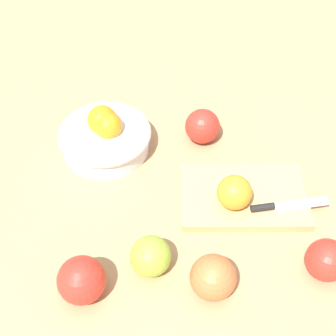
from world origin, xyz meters
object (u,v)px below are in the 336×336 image
(cutting_board, at_px, (244,198))
(knife, at_px, (279,206))
(apple_front_right, at_px, (213,277))
(apple_front_left, at_px, (82,280))
(bowl, at_px, (105,136))
(orange_on_board, at_px, (234,193))
(apple_front_right_2, at_px, (327,260))
(apple_front_left_2, at_px, (151,256))
(apple_back_right, at_px, (202,126))

(cutting_board, distance_m, knife, 0.07)
(apple_front_right, height_order, apple_front_left, apple_front_left)
(bowl, bearing_deg, orange_on_board, -35.76)
(apple_front_right, height_order, apple_front_right_2, apple_front_right)
(apple_front_left_2, bearing_deg, orange_on_board, 37.64)
(apple_back_right, bearing_deg, apple_front_right_2, -62.20)
(cutting_board, distance_m, apple_front_right, 0.21)
(apple_front_left_2, bearing_deg, apple_front_left, -158.58)
(cutting_board, relative_size, apple_front_right_2, 3.36)
(apple_back_right, distance_m, apple_front_left, 0.44)
(cutting_board, distance_m, apple_front_right_2, 0.20)
(bowl, distance_m, apple_front_left_2, 0.32)
(apple_front_right_2, xyz_separation_m, apple_front_left, (-0.41, -0.02, 0.00))
(cutting_board, relative_size, apple_back_right, 3.23)
(orange_on_board, distance_m, apple_front_left, 0.32)
(apple_back_right, bearing_deg, orange_on_board, -78.40)
(apple_front_right_2, bearing_deg, knife, 112.29)
(apple_front_left_2, bearing_deg, apple_back_right, 70.17)
(apple_front_right_2, bearing_deg, cutting_board, 125.37)
(cutting_board, height_order, apple_front_right_2, apple_front_right_2)
(apple_back_right, relative_size, apple_front_left_2, 1.06)
(apple_back_right, height_order, apple_front_right_2, apple_back_right)
(apple_front_left_2, bearing_deg, cutting_board, 37.75)
(orange_on_board, bearing_deg, knife, -8.20)
(orange_on_board, distance_m, apple_front_right, 0.18)
(bowl, relative_size, apple_front_left, 2.47)
(apple_front_left, bearing_deg, apple_front_right_2, 3.44)
(apple_front_right, bearing_deg, knife, 47.41)
(bowl, relative_size, cutting_board, 0.81)
(bowl, xyz_separation_m, apple_front_left, (-0.02, -0.35, 0.00))
(bowl, height_order, apple_back_right, bowl)
(cutting_board, distance_m, apple_front_left, 0.35)
(cutting_board, distance_m, apple_back_right, 0.20)
(orange_on_board, bearing_deg, bowl, 144.24)
(apple_front_left, distance_m, apple_front_left_2, 0.12)
(knife, distance_m, apple_back_right, 0.25)
(apple_front_right_2, distance_m, apple_front_left, 0.41)
(bowl, bearing_deg, apple_front_left, -93.13)
(bowl, xyz_separation_m, apple_front_right_2, (0.39, -0.32, 0.00))
(bowl, height_order, orange_on_board, bowl)
(orange_on_board, height_order, apple_front_right, orange_on_board)
(cutting_board, relative_size, apple_front_left, 3.05)
(apple_front_left_2, bearing_deg, knife, 24.10)
(orange_on_board, relative_size, apple_front_left, 0.82)
(apple_front_right, distance_m, apple_front_right_2, 0.20)
(bowl, xyz_separation_m, knife, (0.34, -0.19, -0.01))
(bowl, xyz_separation_m, cutting_board, (0.28, -0.16, -0.03))
(apple_front_right, bearing_deg, apple_front_left, 179.40)
(apple_front_right, relative_size, apple_front_right_2, 1.06)
(apple_front_right, distance_m, apple_front_left, 0.22)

